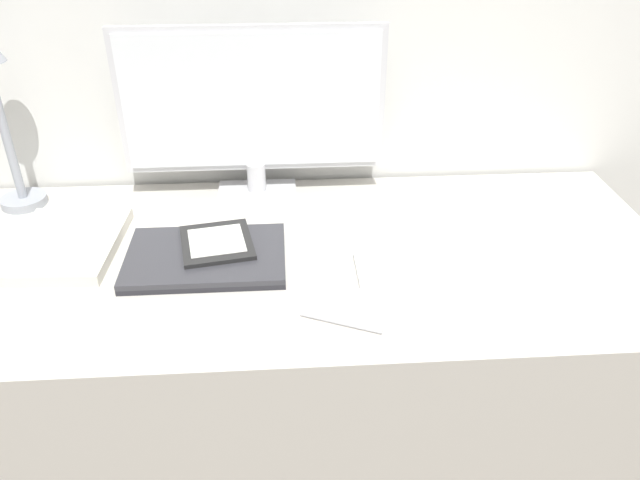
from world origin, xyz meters
TOP-DOWN VIEW (x-y plane):
  - desk at (0.00, 0.19)m, footprint 1.56×0.69m
  - monitor at (-0.10, 0.47)m, footprint 0.60×0.11m
  - keyboard at (0.26, 0.11)m, footprint 0.32×0.11m
  - laptop at (-0.20, 0.17)m, footprint 0.32×0.22m
  - ereader at (-0.18, 0.20)m, footprint 0.17×0.18m
  - notebook at (-0.49, 0.24)m, footprint 0.23×0.28m
  - pen at (0.06, -0.05)m, footprint 0.14×0.07m

SIDE VIEW (x-z plane):
  - desk at x=0.00m, z-range 0.00..0.71m
  - pen at x=0.06m, z-range 0.71..0.72m
  - keyboard at x=0.26m, z-range 0.71..0.73m
  - laptop at x=-0.20m, z-range 0.71..0.73m
  - notebook at x=-0.49m, z-range 0.71..0.74m
  - ereader at x=-0.18m, z-range 0.73..0.74m
  - monitor at x=-0.10m, z-range 0.73..1.13m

